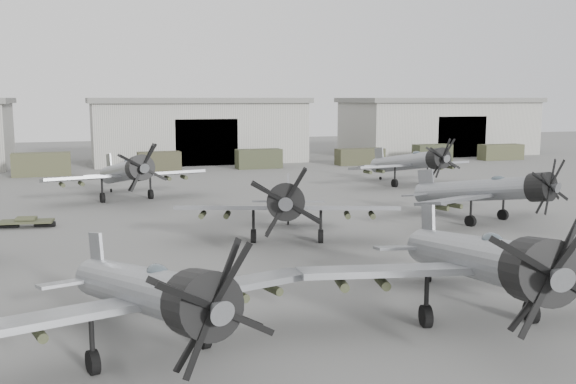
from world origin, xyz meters
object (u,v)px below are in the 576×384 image
aircraft_near_1 (483,261)px  aircraft_mid_1 (287,203)px  aircraft_mid_2 (490,191)px  aircraft_far_1 (413,162)px  aircraft_far_0 (127,172)px  aircraft_near_0 (151,293)px

aircraft_near_1 → aircraft_mid_1: 16.01m
aircraft_mid_2 → aircraft_far_1: (4.42, 18.68, 0.09)m
aircraft_far_1 → aircraft_far_0: bearing=174.0°
aircraft_near_0 → aircraft_mid_2: bearing=18.5°
aircraft_near_1 → aircraft_far_0: size_ratio=1.03×
aircraft_near_1 → aircraft_far_1: 39.80m
aircraft_near_0 → aircraft_near_1: aircraft_near_1 is taller
aircraft_near_1 → aircraft_far_1: (17.13, 35.92, -0.17)m
aircraft_near_0 → aircraft_far_0: bearing=71.7°
aircraft_near_1 → aircraft_mid_1: aircraft_near_1 is taller
aircraft_near_0 → aircraft_mid_1: size_ratio=0.96×
aircraft_near_0 → aircraft_mid_2: size_ratio=1.03×
aircraft_near_1 → aircraft_far_0: 36.80m
aircraft_near_1 → aircraft_mid_2: bearing=65.3°
aircraft_far_0 → aircraft_far_1: aircraft_far_0 is taller
aircraft_mid_2 → aircraft_far_0: (-23.18, 18.04, 0.19)m
aircraft_near_0 → aircraft_mid_1: bearing=42.2°
aircraft_mid_1 → aircraft_mid_2: bearing=24.4°
aircraft_far_1 → aircraft_near_0: bearing=-137.2°
aircraft_mid_1 → aircraft_far_1: aircraft_mid_1 is taller
aircraft_mid_1 → aircraft_near_1: bearing=-61.6°
aircraft_far_1 → aircraft_near_1: bearing=-122.9°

